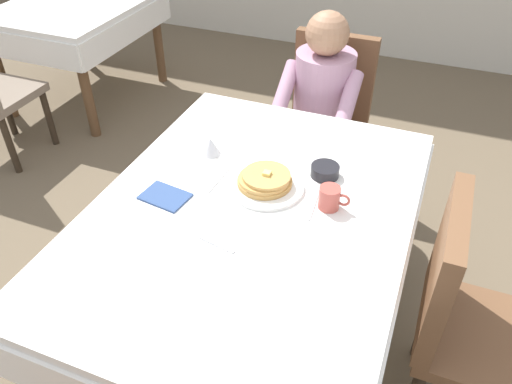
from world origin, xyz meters
name	(u,v)px	position (x,y,z in m)	size (l,w,h in m)	color
ground_plane	(252,336)	(0.00, 0.00, 0.00)	(14.00, 14.00, 0.00)	brown
dining_table_main	(251,228)	(0.00, 0.00, 0.65)	(1.12, 1.52, 0.74)	white
chair_diner	(326,111)	(-0.02, 1.17, 0.53)	(0.44, 0.45, 0.93)	brown
diner_person	(321,101)	(-0.02, 1.01, 0.67)	(0.40, 0.43, 1.12)	#B2849E
chair_right_side	(463,312)	(0.77, 0.00, 0.53)	(0.45, 0.44, 0.93)	brown
plate_breakfast	(267,186)	(0.01, 0.14, 0.75)	(0.28, 0.28, 0.02)	white
breakfast_stack	(266,179)	(0.00, 0.14, 0.78)	(0.21, 0.21, 0.06)	tan
cup_coffee	(330,198)	(0.26, 0.11, 0.78)	(0.11, 0.08, 0.08)	#B24C42
bowl_butter	(325,171)	(0.19, 0.29, 0.76)	(0.11, 0.11, 0.04)	black
syrup_pitcher	(211,146)	(-0.28, 0.27, 0.78)	(0.08, 0.08, 0.07)	silver
fork_left_of_plate	(218,179)	(-0.18, 0.12, 0.74)	(0.18, 0.01, 0.01)	silver
knife_right_of_plate	(314,203)	(0.20, 0.12, 0.74)	(0.20, 0.01, 0.01)	silver
spoon_near_edge	(215,244)	(-0.04, -0.21, 0.74)	(0.15, 0.01, 0.01)	silver
napkin_folded	(165,196)	(-0.32, -0.05, 0.74)	(0.17, 0.12, 0.01)	#334C7F
background_table_far	(76,19)	(-2.04, 1.65, 0.62)	(0.92, 1.12, 0.74)	white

